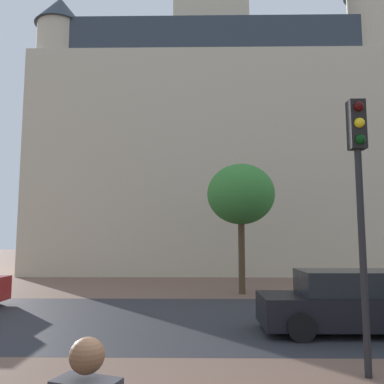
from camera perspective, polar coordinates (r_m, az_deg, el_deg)
ground_plane at (r=13.25m, az=1.01°, el=-16.70°), size 120.00×120.00×0.00m
street_asphalt_strip at (r=11.89m, az=1.03°, el=-17.88°), size 120.00×7.34×0.00m
landmark_building at (r=30.47m, az=2.93°, el=7.63°), size 23.84×13.21×36.15m
car_black at (r=10.86m, az=22.19°, el=-14.66°), size 4.53×1.94×1.51m
traffic_light_pole at (r=7.57m, az=23.08°, el=1.61°), size 0.28×0.34×4.80m
tree_curb_far at (r=16.86m, az=7.08°, el=-0.39°), size 2.86×2.86×5.44m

